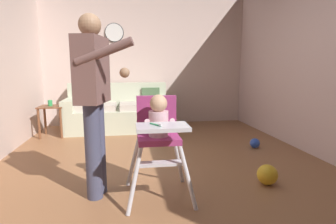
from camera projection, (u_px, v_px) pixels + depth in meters
ground at (170, 186)px, 2.77m from camera, size 5.63×7.52×0.10m
wall_far at (146, 58)px, 5.45m from camera, size 4.83×0.06×2.69m
couch at (119, 112)px, 5.03m from camera, size 1.87×0.86×0.86m
high_chair at (158, 127)px, 2.34m from camera, size 0.61×0.73×0.94m
adult_standing at (94, 97)px, 2.34m from camera, size 0.51×0.57×1.61m
toy_ball at (255, 143)px, 3.90m from camera, size 0.14×0.14×0.14m
toy_ball_second at (267, 175)px, 2.68m from camera, size 0.20×0.20×0.20m
side_table at (52, 114)px, 4.52m from camera, size 0.40×0.40×0.52m
sippy_cup at (50, 103)px, 4.49m from camera, size 0.07×0.07×0.10m
wall_clock at (114, 33)px, 5.23m from camera, size 0.36×0.04×0.36m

